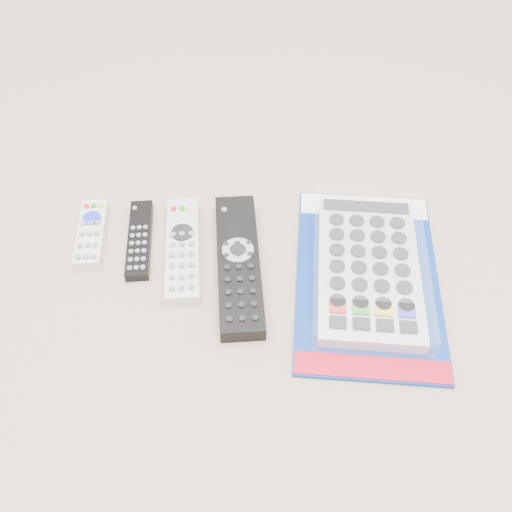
{
  "coord_description": "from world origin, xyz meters",
  "views": [
    {
      "loc": [
        0.05,
        -0.58,
        0.67
      ],
      "look_at": [
        0.05,
        -0.02,
        0.01
      ],
      "focal_mm": 40.0,
      "sensor_mm": 36.0,
      "label": 1
    }
  ],
  "objects_px": {
    "remote_small_grey": "(91,234)",
    "jumbo_remote_packaged": "(369,267)",
    "remote_slim_black": "(140,239)",
    "remote_large_black": "(239,263)",
    "remote_silver_dvd": "(183,249)"
  },
  "relations": [
    {
      "from": "remote_small_grey",
      "to": "jumbo_remote_packaged",
      "type": "relative_size",
      "value": 0.38
    },
    {
      "from": "remote_small_grey",
      "to": "remote_large_black",
      "type": "height_order",
      "value": "remote_large_black"
    },
    {
      "from": "remote_small_grey",
      "to": "jumbo_remote_packaged",
      "type": "xyz_separation_m",
      "value": [
        0.43,
        -0.08,
        0.01
      ]
    },
    {
      "from": "remote_silver_dvd",
      "to": "jumbo_remote_packaged",
      "type": "relative_size",
      "value": 0.56
    },
    {
      "from": "remote_large_black",
      "to": "remote_small_grey",
      "type": "bearing_deg",
      "value": 160.76
    },
    {
      "from": "jumbo_remote_packaged",
      "to": "remote_small_grey",
      "type": "bearing_deg",
      "value": 174.39
    },
    {
      "from": "remote_slim_black",
      "to": "remote_large_black",
      "type": "height_order",
      "value": "remote_large_black"
    },
    {
      "from": "remote_small_grey",
      "to": "remote_slim_black",
      "type": "distance_m",
      "value": 0.08
    },
    {
      "from": "remote_small_grey",
      "to": "remote_large_black",
      "type": "relative_size",
      "value": 0.52
    },
    {
      "from": "remote_small_grey",
      "to": "remote_silver_dvd",
      "type": "height_order",
      "value": "remote_silver_dvd"
    },
    {
      "from": "remote_large_black",
      "to": "jumbo_remote_packaged",
      "type": "height_order",
      "value": "jumbo_remote_packaged"
    },
    {
      "from": "remote_slim_black",
      "to": "remote_large_black",
      "type": "relative_size",
      "value": 0.6
    },
    {
      "from": "remote_large_black",
      "to": "jumbo_remote_packaged",
      "type": "xyz_separation_m",
      "value": [
        0.19,
        -0.01,
        0.01
      ]
    },
    {
      "from": "remote_small_grey",
      "to": "remote_slim_black",
      "type": "relative_size",
      "value": 0.87
    },
    {
      "from": "remote_large_black",
      "to": "remote_slim_black",
      "type": "bearing_deg",
      "value": 157.49
    }
  ]
}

